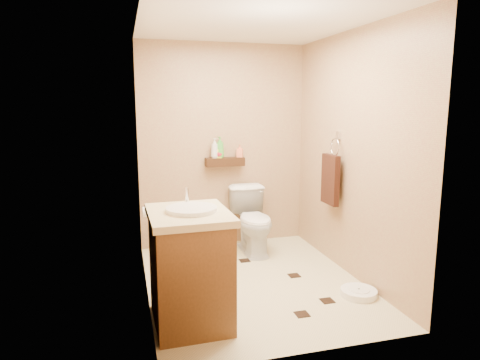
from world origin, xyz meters
name	(u,v)px	position (x,y,z in m)	size (l,w,h in m)	color
ground	(253,282)	(0.00, 0.00, 0.00)	(2.50, 2.50, 0.00)	beige
wall_back	(223,146)	(0.00, 1.25, 1.20)	(2.00, 0.04, 2.40)	tan
wall_front	(312,182)	(0.00, -1.25, 1.20)	(2.00, 0.04, 2.40)	tan
wall_left	(143,162)	(-1.00, 0.00, 1.20)	(0.04, 2.50, 2.40)	tan
wall_right	(352,155)	(1.00, 0.00, 1.20)	(0.04, 2.50, 2.40)	tan
ceiling	(255,22)	(0.00, 0.00, 2.40)	(2.00, 2.50, 0.02)	silver
wall_shelf	(225,162)	(0.00, 1.17, 1.02)	(0.46, 0.14, 0.10)	#371C0F
floor_accents	(260,283)	(0.04, -0.06, 0.00)	(1.24, 1.41, 0.01)	black
toilet	(253,220)	(0.25, 0.83, 0.37)	(0.42, 0.73, 0.74)	white
vanity	(190,266)	(-0.70, -0.60, 0.46)	(0.62, 0.75, 1.03)	brown
bathroom_scale	(359,292)	(0.82, -0.54, 0.03)	(0.38, 0.38, 0.06)	white
toilet_brush	(158,240)	(-0.82, 1.07, 0.16)	(0.10, 0.10, 0.45)	#196458
towel_ring	(331,177)	(0.91, 0.25, 0.95)	(0.12, 0.30, 0.76)	silver
toilet_paper	(148,212)	(-0.94, 0.65, 0.60)	(0.12, 0.11, 0.12)	white
bottle_a	(215,148)	(-0.12, 1.17, 1.19)	(0.09, 0.09, 0.23)	silver
bottle_b	(219,151)	(-0.08, 1.17, 1.15)	(0.07, 0.07, 0.16)	#E9F232
bottle_c	(219,152)	(-0.07, 1.17, 1.13)	(0.10, 0.10, 0.13)	red
bottle_d	(220,147)	(-0.06, 1.17, 1.20)	(0.10, 0.10, 0.25)	green
bottle_e	(240,151)	(0.18, 1.17, 1.15)	(0.07, 0.07, 0.15)	#FE7F54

